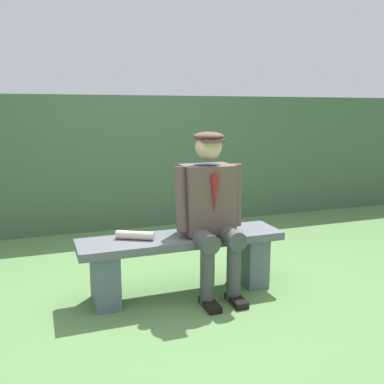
% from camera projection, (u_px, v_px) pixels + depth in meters
% --- Properties ---
extents(ground_plane, '(30.00, 30.00, 0.00)m').
position_uv_depth(ground_plane, '(182.00, 292.00, 3.55)').
color(ground_plane, '#557E45').
extents(bench, '(1.65, 0.41, 0.48)m').
position_uv_depth(bench, '(182.00, 255.00, 3.49)').
color(bench, '#565B5F').
rests_on(bench, ground).
extents(seated_man, '(0.57, 0.61, 1.31)m').
position_uv_depth(seated_man, '(210.00, 206.00, 3.43)').
color(seated_man, brown).
rests_on(seated_man, ground).
extents(rolled_magazine, '(0.29, 0.20, 0.07)m').
position_uv_depth(rolled_magazine, '(135.00, 235.00, 3.35)').
color(rolled_magazine, beige).
rests_on(rolled_magazine, bench).
extents(stadium_wall, '(12.00, 0.24, 1.65)m').
position_uv_depth(stadium_wall, '(126.00, 162.00, 5.41)').
color(stadium_wall, '#405B41').
rests_on(stadium_wall, ground).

